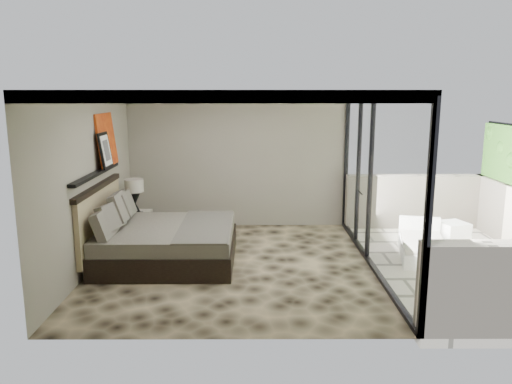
{
  "coord_description": "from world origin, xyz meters",
  "views": [
    {
      "loc": [
        0.34,
        -7.76,
        2.78
      ],
      "look_at": [
        0.37,
        0.4,
        1.14
      ],
      "focal_mm": 35.0,
      "sensor_mm": 36.0,
      "label": 1
    }
  ],
  "objects_px": {
    "nightstand": "(136,225)",
    "ottoman": "(452,235)",
    "bed": "(161,240)",
    "table_lamp": "(134,191)",
    "lounger": "(422,247)"
  },
  "relations": [
    {
      "from": "ottoman",
      "to": "lounger",
      "type": "distance_m",
      "value": 0.93
    },
    {
      "from": "ottoman",
      "to": "lounger",
      "type": "xyz_separation_m",
      "value": [
        -0.73,
        -0.57,
        -0.06
      ]
    },
    {
      "from": "bed",
      "to": "ottoman",
      "type": "relative_size",
      "value": 4.83
    },
    {
      "from": "bed",
      "to": "lounger",
      "type": "relative_size",
      "value": 1.45
    },
    {
      "from": "nightstand",
      "to": "lounger",
      "type": "relative_size",
      "value": 0.35
    },
    {
      "from": "bed",
      "to": "table_lamp",
      "type": "distance_m",
      "value": 1.59
    },
    {
      "from": "nightstand",
      "to": "table_lamp",
      "type": "distance_m",
      "value": 0.66
    },
    {
      "from": "bed",
      "to": "table_lamp",
      "type": "relative_size",
      "value": 3.47
    },
    {
      "from": "nightstand",
      "to": "ottoman",
      "type": "height_order",
      "value": "nightstand"
    },
    {
      "from": "table_lamp",
      "to": "ottoman",
      "type": "distance_m",
      "value": 5.94
    },
    {
      "from": "nightstand",
      "to": "ottoman",
      "type": "xyz_separation_m",
      "value": [
        5.88,
        -0.58,
        -0.04
      ]
    },
    {
      "from": "nightstand",
      "to": "table_lamp",
      "type": "height_order",
      "value": "table_lamp"
    },
    {
      "from": "bed",
      "to": "table_lamp",
      "type": "bearing_deg",
      "value": 119.36
    },
    {
      "from": "nightstand",
      "to": "ottoman",
      "type": "distance_m",
      "value": 5.91
    },
    {
      "from": "nightstand",
      "to": "ottoman",
      "type": "bearing_deg",
      "value": 3.38
    }
  ]
}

